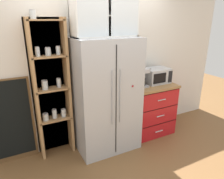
{
  "coord_description": "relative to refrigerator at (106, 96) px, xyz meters",
  "views": [
    {
      "loc": [
        -1.27,
        -2.64,
        2.02
      ],
      "look_at": [
        0.1,
        0.03,
        0.97
      ],
      "focal_mm": 32.99,
      "sensor_mm": 36.0,
      "label": 1
    }
  ],
  "objects": [
    {
      "name": "ground_plane",
      "position": [
        -0.0,
        -0.03,
        -0.88
      ],
      "size": [
        10.81,
        10.81,
        0.0
      ],
      "primitive_type": "plane",
      "color": "brown"
    },
    {
      "name": "wall_back_cream",
      "position": [
        -0.0,
        0.37,
        0.39
      ],
      "size": [
        5.1,
        0.1,
        2.55
      ],
      "primitive_type": "cube",
      "color": "silver",
      "rests_on": "ground"
    },
    {
      "name": "refrigerator",
      "position": [
        0.0,
        0.0,
        0.0
      ],
      "size": [
        0.95,
        0.66,
        1.76
      ],
      "color": "#B7BABF",
      "rests_on": "ground"
    },
    {
      "name": "pantry_shelf_column",
      "position": [
        -0.77,
        0.26,
        0.17
      ],
      "size": [
        0.54,
        0.27,
        2.12
      ],
      "color": "brown",
      "rests_on": "ground"
    },
    {
      "name": "counter_cabinet",
      "position": [
        0.9,
        0.04,
        -0.42
      ],
      "size": [
        0.8,
        0.58,
        0.92
      ],
      "color": "red",
      "rests_on": "ground"
    },
    {
      "name": "microwave",
      "position": [
        1.03,
        0.09,
        0.17
      ],
      "size": [
        0.44,
        0.33,
        0.26
      ],
      "color": "#B7BABF",
      "rests_on": "counter_cabinet"
    },
    {
      "name": "coffee_maker",
      "position": [
        0.67,
        0.05,
        0.2
      ],
      "size": [
        0.17,
        0.2,
        0.31
      ],
      "color": "#B7B7BC",
      "rests_on": "counter_cabinet"
    },
    {
      "name": "mug_cream",
      "position": [
        0.9,
        0.01,
        0.09
      ],
      "size": [
        0.12,
        0.09,
        0.09
      ],
      "color": "silver",
      "rests_on": "counter_cabinet"
    },
    {
      "name": "mug_red",
      "position": [
        0.9,
        -0.0,
        0.09
      ],
      "size": [
        0.11,
        0.07,
        0.09
      ],
      "color": "red",
      "rests_on": "counter_cabinet"
    },
    {
      "name": "bottle_cobalt",
      "position": [
        0.9,
        0.11,
        0.16
      ],
      "size": [
        0.07,
        0.07,
        0.26
      ],
      "color": "navy",
      "rests_on": "counter_cabinet"
    },
    {
      "name": "upper_cabinet",
      "position": [
        -0.0,
        0.05,
        1.16
      ],
      "size": [
        0.91,
        0.32,
        0.56
      ],
      "color": "silver",
      "rests_on": "refrigerator"
    },
    {
      "name": "chalkboard_menu",
      "position": [
        -1.35,
        0.3,
        -0.25
      ],
      "size": [
        0.6,
        0.04,
        1.25
      ],
      "color": "brown",
      "rests_on": "ground"
    }
  ]
}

